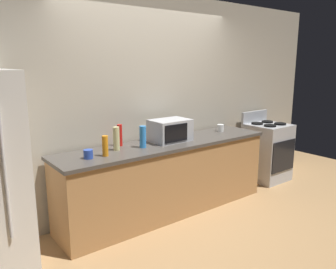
# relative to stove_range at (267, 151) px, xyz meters

# --- Properties ---
(ground_plane) EXTENTS (8.00, 8.00, 0.00)m
(ground_plane) POSITION_rel_stove_range_xyz_m (-2.00, -0.40, -0.46)
(ground_plane) COLOR #A87F51
(back_wall) EXTENTS (6.40, 0.10, 2.70)m
(back_wall) POSITION_rel_stove_range_xyz_m (-2.00, 0.41, 0.89)
(back_wall) COLOR #B2A893
(back_wall) RESTS_ON ground_plane
(counter_run) EXTENTS (2.84, 0.64, 0.90)m
(counter_run) POSITION_rel_stove_range_xyz_m (-2.00, 0.00, -0.01)
(counter_run) COLOR #B27F4C
(counter_run) RESTS_ON ground_plane
(stove_range) EXTENTS (0.60, 0.61, 1.08)m
(stove_range) POSITION_rel_stove_range_xyz_m (0.00, 0.00, 0.00)
(stove_range) COLOR #B7BABF
(stove_range) RESTS_ON ground_plane
(microwave) EXTENTS (0.48, 0.35, 0.27)m
(microwave) POSITION_rel_stove_range_xyz_m (-1.93, 0.05, 0.57)
(microwave) COLOR #B7BABF
(microwave) RESTS_ON counter_run
(bottle_vinegar) EXTENTS (0.07, 0.07, 0.26)m
(bottle_vinegar) POSITION_rel_stove_range_xyz_m (-2.67, 0.06, 0.57)
(bottle_vinegar) COLOR beige
(bottle_vinegar) RESTS_ON counter_run
(bottle_hot_sauce) EXTENTS (0.06, 0.06, 0.25)m
(bottle_hot_sauce) POSITION_rel_stove_range_xyz_m (-2.54, 0.22, 0.57)
(bottle_hot_sauce) COLOR red
(bottle_hot_sauce) RESTS_ON counter_run
(bottle_dish_soap) EXTENTS (0.06, 0.06, 0.22)m
(bottle_dish_soap) POSITION_rel_stove_range_xyz_m (-2.88, -0.08, 0.55)
(bottle_dish_soap) COLOR orange
(bottle_dish_soap) RESTS_ON counter_run
(bottle_spray_cleaner) EXTENTS (0.08, 0.08, 0.25)m
(bottle_spray_cleaner) POSITION_rel_stove_range_xyz_m (-2.38, -0.02, 0.56)
(bottle_spray_cleaner) COLOR #338CE5
(bottle_spray_cleaner) RESTS_ON counter_run
(mug_white) EXTENTS (0.10, 0.10, 0.10)m
(mug_white) POSITION_rel_stove_range_xyz_m (-1.00, 0.08, 0.49)
(mug_white) COLOR white
(mug_white) RESTS_ON counter_run
(mug_blue) EXTENTS (0.10, 0.10, 0.09)m
(mug_blue) POSITION_rel_stove_range_xyz_m (-3.06, -0.06, 0.48)
(mug_blue) COLOR #2D4CB2
(mug_blue) RESTS_ON counter_run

